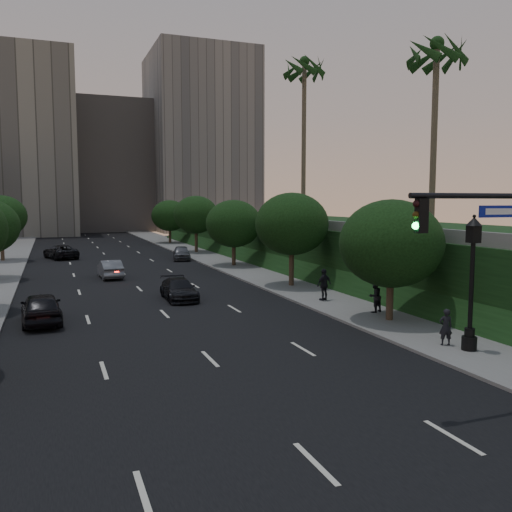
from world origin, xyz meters
name	(u,v)px	position (x,y,z in m)	size (l,w,h in m)	color
ground	(255,405)	(0.00, 0.00, 0.00)	(160.00, 160.00, 0.00)	black
road_surface	(126,276)	(0.00, 30.00, 0.01)	(16.00, 140.00, 0.02)	black
sidewalk_right	(244,270)	(10.25, 30.00, 0.07)	(4.50, 140.00, 0.15)	slate
embankment	(371,246)	(22.00, 28.00, 2.00)	(18.00, 90.00, 4.00)	black
parapet_wall	(287,222)	(13.50, 28.00, 4.35)	(0.35, 90.00, 0.70)	slate
office_block_mid	(109,167)	(6.00, 102.00, 13.00)	(22.00, 18.00, 26.00)	gray
office_block_right	(200,143)	(24.00, 96.00, 18.00)	(20.00, 22.00, 36.00)	gray
tree_right_a	(391,244)	(10.30, 8.00, 4.02)	(5.20, 5.20, 6.24)	#38281C
tree_right_b	(292,224)	(10.30, 20.00, 4.52)	(5.20, 5.20, 6.74)	#38281C
tree_right_c	(234,224)	(10.30, 33.00, 4.02)	(5.20, 5.20, 6.24)	#38281C
tree_right_d	(196,215)	(10.30, 47.00, 4.52)	(5.20, 5.20, 6.74)	#38281C
tree_right_e	(170,216)	(10.30, 62.00, 4.02)	(5.20, 5.20, 6.24)	#38281C
tree_left_d	(1,217)	(-10.30, 45.00, 4.58)	(5.00, 5.00, 6.71)	#38281C
palm_mid	(437,55)	(17.50, 14.00, 15.32)	(3.20, 3.20, 13.00)	#4C4233
palm_far	(304,71)	(16.00, 30.00, 17.64)	(3.20, 3.20, 15.50)	#4C4233
street_lamp	(471,289)	(10.03, 2.09, 2.63)	(0.64, 0.64, 5.62)	black
sedan_near_left	(41,308)	(-6.21, 13.93, 0.80)	(1.88, 4.69, 1.60)	black
sedan_mid_left	(110,269)	(-1.34, 29.34, 0.73)	(1.55, 4.44, 1.46)	slate
sedan_far_left	(61,252)	(-4.77, 45.98, 0.74)	(2.45, 5.32, 1.48)	black
sedan_near_right	(179,289)	(1.70, 18.01, 0.66)	(1.84, 4.52, 1.31)	black
sedan_far_right	(182,253)	(7.00, 40.34, 0.74)	(1.75, 4.36, 1.48)	#515358
pedestrian_a	(446,327)	(9.64, 3.04, 0.92)	(0.56, 0.37, 1.54)	black
pedestrian_b	(375,296)	(10.60, 9.82, 1.03)	(0.86, 0.67, 1.77)	black
pedestrian_c	(324,285)	(9.70, 13.91, 1.11)	(1.13, 0.47, 1.93)	black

